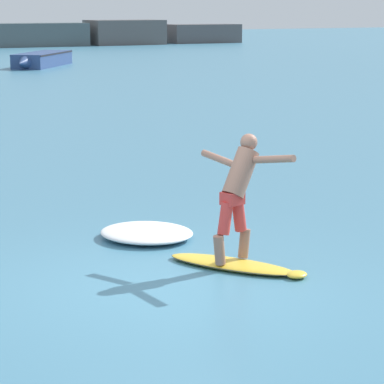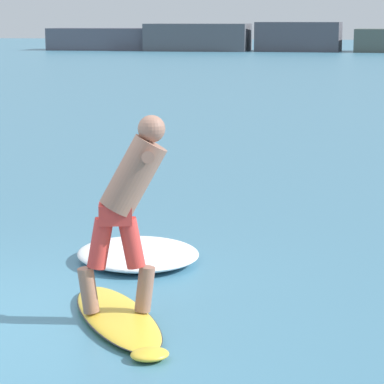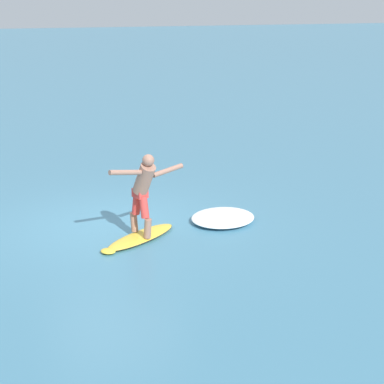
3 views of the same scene
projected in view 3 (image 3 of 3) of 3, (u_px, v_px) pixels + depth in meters
ground_plane at (112, 225)px, 12.68m from camera, size 200.00×200.00×0.00m
surfboard at (140, 237)px, 11.89m from camera, size 1.36×1.82×0.22m
surfer at (143, 188)px, 11.55m from camera, size 0.80×1.51×1.59m
wave_foam_at_tail at (223, 218)px, 12.85m from camera, size 1.72×1.77×0.17m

